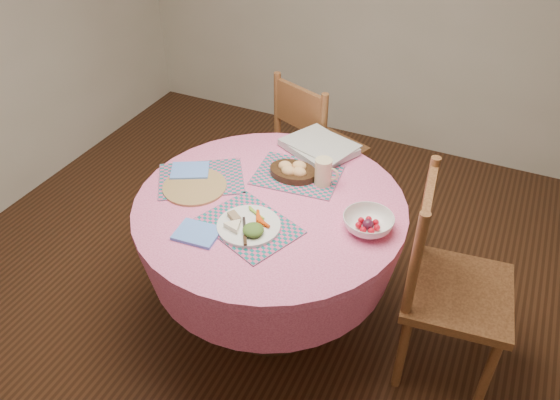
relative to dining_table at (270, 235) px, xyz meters
The scene contains 15 objects.
ground 0.56m from the dining_table, ahead, with size 4.00×4.00×0.00m, color #331C0F.
dining_table is the anchor object (origin of this frame).
chair_right 0.82m from the dining_table, ahead, with size 0.50×0.52×1.03m.
chair_back 0.92m from the dining_table, 98.83° to the left, with size 0.57×0.56×0.96m.
placemat_front 0.27m from the dining_table, 92.22° to the right, with size 0.40×0.30×0.01m, color #126769.
placemat_left 0.43m from the dining_table, behind, with size 0.40×0.30×0.01m, color #126769.
placemat_back 0.32m from the dining_table, 83.85° to the left, with size 0.40×0.30×0.01m, color #126769.
wicker_trivet 0.42m from the dining_table, behind, with size 0.30×0.30×0.01m, color #9D8244.
napkin_near 0.43m from the dining_table, 118.63° to the right, with size 0.18×0.14×0.01m, color #5F8FF4.
napkin_far 0.50m from the dining_table, behind, with size 0.18×0.14×0.01m, color #5F8FF4.
dinner_plate 0.30m from the dining_table, 89.08° to the right, with size 0.27×0.27×0.05m.
bread_bowl 0.33m from the dining_table, 87.42° to the left, with size 0.23×0.23×0.08m.
latte_mug 0.39m from the dining_table, 54.22° to the left, with size 0.12×0.08×0.13m.
fruit_bowl 0.51m from the dining_table, ahead, with size 0.27×0.27×0.07m.
newspaper_stack 0.55m from the dining_table, 85.44° to the left, with size 0.43×0.39×0.04m.
Camera 1 is at (0.87, -1.75, 2.25)m, focal length 35.00 mm.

